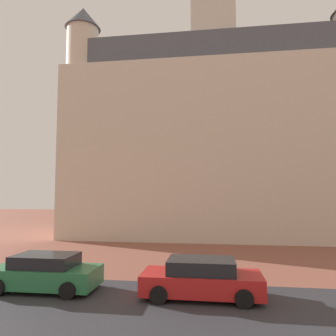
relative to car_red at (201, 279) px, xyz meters
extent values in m
plane|color=brown|center=(-1.26, -1.07, -0.69)|extent=(120.00, 120.00, 0.00)
cube|color=#2D2D33|center=(-1.26, -1.42, -0.69)|extent=(120.00, 6.46, 0.00)
cube|color=beige|center=(0.34, 18.16, 6.83)|extent=(25.98, 11.14, 15.04)
cube|color=#4C515B|center=(0.34, 18.16, 15.55)|extent=(23.90, 10.25, 2.40)
cube|color=beige|center=(0.67, 18.16, 15.30)|extent=(4.16, 4.16, 31.99)
cylinder|color=beige|center=(-11.15, 14.09, 8.76)|extent=(2.80, 2.80, 18.91)
cone|color=#4C515B|center=(-11.15, 14.09, 19.21)|extent=(3.20, 3.20, 2.00)
cube|color=red|center=(0.00, 0.00, -0.15)|extent=(4.52, 1.90, 0.74)
cube|color=black|center=(0.00, 0.00, 0.48)|extent=(2.53, 1.67, 0.52)
cylinder|color=black|center=(-1.49, -0.95, -0.37)|extent=(0.64, 0.22, 0.64)
cylinder|color=black|center=(-1.49, 0.95, -0.37)|extent=(0.64, 0.22, 0.64)
cylinder|color=black|center=(1.49, -0.95, -0.37)|extent=(0.64, 0.22, 0.64)
cylinder|color=black|center=(1.49, 0.95, -0.37)|extent=(0.64, 0.22, 0.64)
cube|color=#287042|center=(-6.35, 0.00, -0.14)|extent=(4.34, 1.87, 0.76)
cube|color=black|center=(-6.35, 0.00, 0.49)|extent=(2.43, 1.64, 0.50)
cylinder|color=black|center=(-7.78, 0.93, -0.37)|extent=(0.64, 0.22, 0.64)
cylinder|color=black|center=(-4.92, -0.93, -0.37)|extent=(0.64, 0.22, 0.64)
cylinder|color=black|center=(-4.92, 0.93, -0.37)|extent=(0.64, 0.22, 0.64)
camera|label=1|loc=(0.46, -12.36, 3.26)|focal=33.81mm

